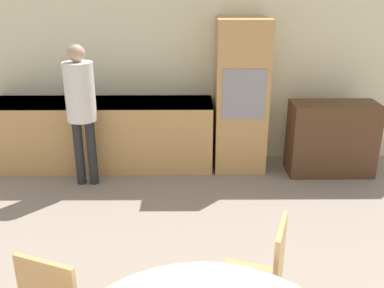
{
  "coord_description": "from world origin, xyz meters",
  "views": [
    {
      "loc": [
        -0.01,
        -0.01,
        2.28
      ],
      "look_at": [
        0.02,
        3.09,
        1.1
      ],
      "focal_mm": 40.0,
      "sensor_mm": 36.0,
      "label": 1
    }
  ],
  "objects": [
    {
      "name": "wall_back",
      "position": [
        0.0,
        5.53,
        1.3
      ],
      "size": [
        6.68,
        0.05,
        2.6
      ],
      "color": "beige",
      "rests_on": "ground_plane"
    },
    {
      "name": "kitchen_counter",
      "position": [
        -1.1,
        5.19,
        0.46
      ],
      "size": [
        2.78,
        0.6,
        0.89
      ],
      "color": "tan",
      "rests_on": "ground_plane"
    },
    {
      "name": "sideboard",
      "position": [
        1.77,
        4.97,
        0.46
      ],
      "size": [
        1.05,
        0.45,
        0.91
      ],
      "color": "#51331E",
      "rests_on": "ground_plane"
    },
    {
      "name": "person_standing",
      "position": [
        -1.22,
        4.68,
        1.03
      ],
      "size": [
        0.33,
        0.33,
        1.65
      ],
      "color": "#262628",
      "rests_on": "ground_plane"
    },
    {
      "name": "oven_unit",
      "position": [
        0.65,
        5.19,
        0.94
      ],
      "size": [
        0.63,
        0.59,
        1.89
      ],
      "color": "tan",
      "rests_on": "ground_plane"
    },
    {
      "name": "chair_far_right",
      "position": [
        0.47,
        2.26,
        0.51
      ],
      "size": [
        0.51,
        0.51,
        0.9
      ],
      "rotation": [
        0.0,
        0.0,
        4.38
      ],
      "color": "tan",
      "rests_on": "ground_plane"
    }
  ]
}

